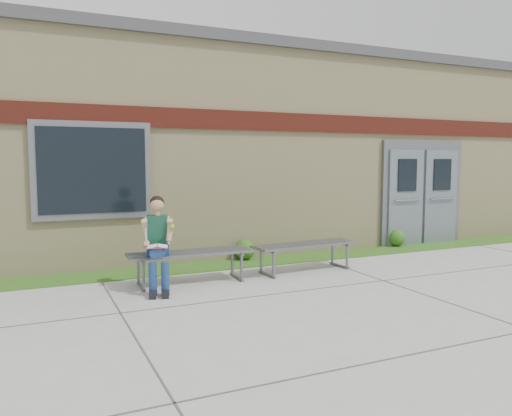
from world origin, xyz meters
name	(u,v)px	position (x,y,z in m)	size (l,w,h in m)	color
ground	(348,296)	(0.00, 0.00, 0.00)	(80.00, 80.00, 0.00)	#9E9E99
grass_strip	(267,261)	(0.00, 2.60, 0.01)	(16.00, 0.80, 0.02)	#1C5316
school_building	(207,151)	(0.00, 5.99, 2.10)	(16.20, 6.22, 4.20)	beige
bench_left	(191,259)	(-1.77, 1.60, 0.38)	(1.89, 0.57, 0.49)	slate
bench_right	(305,250)	(0.23, 1.60, 0.37)	(1.86, 0.64, 0.48)	slate
girl	(158,241)	(-2.31, 1.40, 0.72)	(0.50, 0.83, 1.36)	navy
shrub_mid	(245,249)	(-0.34, 2.85, 0.21)	(0.38, 0.38, 0.38)	#1C5316
shrub_east	(397,238)	(3.23, 2.85, 0.20)	(0.36, 0.36, 0.36)	#1C5316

